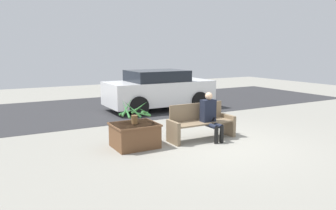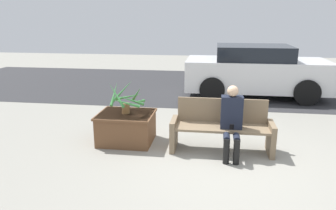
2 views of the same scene
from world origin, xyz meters
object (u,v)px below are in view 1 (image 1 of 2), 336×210
at_px(person_seated, 210,114).
at_px(planter_box, 135,135).
at_px(parked_car, 159,90).
at_px(potted_plant, 135,112).
at_px(bench, 200,123).

relative_size(person_seated, planter_box, 1.17).
xyz_separation_m(planter_box, parked_car, (2.82, 4.16, 0.46)).
height_order(person_seated, planter_box, person_seated).
bearing_deg(person_seated, potted_plant, 170.27).
xyz_separation_m(bench, person_seated, (0.15, -0.20, 0.24)).
distance_m(person_seated, planter_box, 2.00).
bearing_deg(parked_car, bench, -103.51).
relative_size(planter_box, potted_plant, 1.46).
relative_size(person_seated, potted_plant, 1.70).
relative_size(bench, planter_box, 1.72).
bearing_deg(potted_plant, parked_car, 56.13).
height_order(planter_box, potted_plant, potted_plant).
xyz_separation_m(person_seated, potted_plant, (-1.92, 0.33, 0.18)).
xyz_separation_m(bench, parked_car, (1.03, 4.29, 0.34)).
relative_size(planter_box, parked_car, 0.26).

